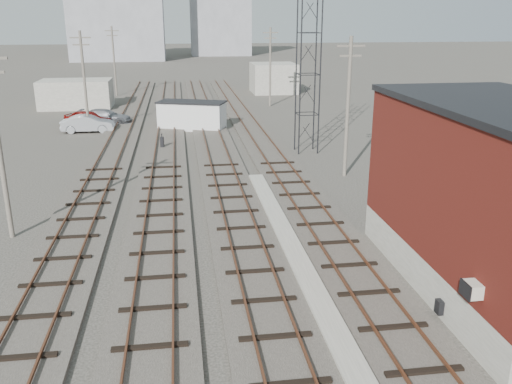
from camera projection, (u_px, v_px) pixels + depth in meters
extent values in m
plane|color=#282621|center=(214.00, 105.00, 65.47)|extent=(320.00, 320.00, 0.00)
cube|color=#332D28|center=(261.00, 141.00, 46.00)|extent=(3.20, 90.00, 0.20)
cube|color=#4C2816|center=(252.00, 138.00, 45.83)|extent=(0.07, 90.00, 0.12)
cube|color=#4C2816|center=(269.00, 138.00, 46.03)|extent=(0.07, 90.00, 0.12)
cube|color=#332D28|center=(214.00, 142.00, 45.46)|extent=(3.20, 90.00, 0.20)
cube|color=#4C2816|center=(205.00, 140.00, 45.29)|extent=(0.07, 90.00, 0.12)
cube|color=#4C2816|center=(222.00, 139.00, 45.49)|extent=(0.07, 90.00, 0.12)
cube|color=#332D28|center=(165.00, 144.00, 44.92)|extent=(3.20, 90.00, 0.20)
cube|color=#4C2816|center=(157.00, 141.00, 44.75)|extent=(0.07, 90.00, 0.12)
cube|color=#4C2816|center=(174.00, 141.00, 44.95)|extent=(0.07, 90.00, 0.12)
cube|color=#332D28|center=(116.00, 145.00, 44.38)|extent=(3.20, 90.00, 0.20)
cube|color=#4C2816|center=(107.00, 143.00, 44.21)|extent=(0.07, 90.00, 0.12)
cube|color=#4C2816|center=(125.00, 142.00, 44.41)|extent=(0.07, 90.00, 0.12)
cube|color=gray|center=(304.00, 273.00, 22.18)|extent=(0.90, 28.00, 0.26)
cube|color=gray|center=(491.00, 270.00, 21.05)|extent=(6.00, 12.00, 1.50)
cube|color=#511513|center=(504.00, 184.00, 19.97)|extent=(6.00, 12.00, 5.50)
cube|color=beige|center=(472.00, 289.00, 16.38)|extent=(0.45, 0.62, 0.45)
cube|color=black|center=(439.00, 307.00, 18.82)|extent=(0.20, 0.35, 0.50)
cylinder|color=black|center=(301.00, 54.00, 39.55)|extent=(0.10, 0.10, 15.00)
cylinder|color=black|center=(321.00, 54.00, 39.75)|extent=(0.10, 0.10, 15.00)
cylinder|color=black|center=(297.00, 53.00, 40.96)|extent=(0.10, 0.10, 15.00)
cylinder|color=black|center=(316.00, 53.00, 41.17)|extent=(0.10, 0.10, 15.00)
cylinder|color=#595147|center=(85.00, 83.00, 48.27)|extent=(0.24, 0.24, 9.00)
cube|color=#595147|center=(80.00, 38.00, 47.07)|extent=(1.80, 0.12, 0.12)
cube|color=#595147|center=(81.00, 45.00, 47.25)|extent=(1.40, 0.12, 0.12)
cylinder|color=#595147|center=(114.00, 61.00, 71.82)|extent=(0.24, 0.24, 9.00)
cube|color=#595147|center=(112.00, 31.00, 70.61)|extent=(1.80, 0.12, 0.12)
cube|color=#595147|center=(112.00, 35.00, 70.80)|extent=(1.40, 0.12, 0.12)
cylinder|color=#595147|center=(348.00, 108.00, 34.82)|extent=(0.24, 0.24, 9.00)
cube|color=#595147|center=(351.00, 46.00, 33.62)|extent=(1.80, 0.12, 0.12)
cube|color=#595147|center=(350.00, 56.00, 33.81)|extent=(1.40, 0.12, 0.12)
cylinder|color=#595147|center=(270.00, 67.00, 63.08)|extent=(0.24, 0.24, 9.00)
cube|color=#595147|center=(270.00, 33.00, 61.88)|extent=(1.80, 0.12, 0.12)
cube|color=#595147|center=(270.00, 38.00, 62.06)|extent=(1.40, 0.12, 0.12)
cube|color=gray|center=(220.00, 6.00, 147.30)|extent=(16.00, 12.00, 26.00)
cube|color=gray|center=(76.00, 94.00, 62.82)|extent=(8.00, 5.00, 3.20)
cube|color=gray|center=(273.00, 78.00, 75.49)|extent=(6.00, 6.00, 4.00)
cube|color=black|center=(162.00, 143.00, 43.24)|extent=(0.32, 0.32, 0.92)
cylinder|color=black|center=(162.00, 135.00, 43.05)|extent=(0.07, 0.07, 0.28)
cube|color=silver|center=(192.00, 116.00, 50.81)|extent=(6.54, 4.41, 2.52)
cube|color=black|center=(191.00, 102.00, 50.41)|extent=(6.79, 4.67, 0.12)
imported|color=maroon|center=(88.00, 118.00, 52.19)|extent=(4.95, 3.62, 1.57)
imported|color=#9DA0A4|center=(88.00, 124.00, 49.65)|extent=(4.77, 1.67, 1.57)
imported|color=slate|center=(105.00, 117.00, 53.32)|extent=(5.31, 2.65, 1.48)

